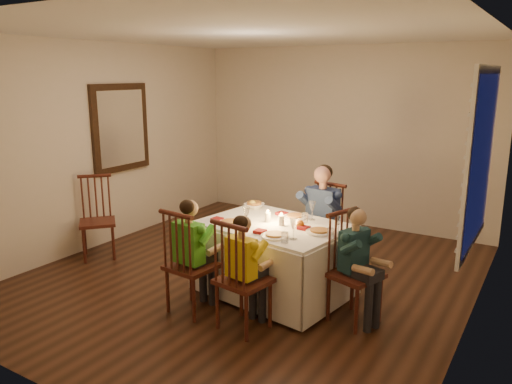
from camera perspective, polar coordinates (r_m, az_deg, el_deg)
The scene contains 26 objects.
ground at distance 5.65m, azimuth -0.62°, elevation -9.55°, with size 5.00×5.00×0.00m, color black.
wall_left at distance 6.74m, azimuth -17.15°, elevation 5.11°, with size 0.02×5.00×2.60m, color beige.
wall_right at distance 4.53m, azimuth 24.24°, elevation 0.68°, with size 0.02×5.00×2.60m, color beige.
wall_back at distance 7.49m, azimuth 9.63°, elevation 6.30°, with size 4.50×0.02×2.60m, color beige.
ceiling at distance 5.22m, azimuth -0.70°, elevation 17.76°, with size 5.00×5.00×0.00m, color white.
dining_table at distance 5.04m, azimuth 2.09°, elevation -5.96°, with size 1.57×1.23×0.72m.
chair_adult at distance 5.80m, azimuth 7.26°, elevation -9.03°, with size 0.42×0.40×1.02m, color #3B1410, non-canonical shape.
chair_near_left at distance 4.93m, azimuth -7.20°, elevation -13.28°, with size 0.42×0.40×1.02m, color #3B1410, non-canonical shape.
chair_near_right at distance 4.60m, azimuth -1.40°, elevation -15.24°, with size 0.42×0.40×1.02m, color #3B1410, non-canonical shape.
chair_end at distance 4.79m, azimuth 11.03°, elevation -14.25°, with size 0.42×0.40×1.02m, color #3B1410, non-canonical shape.
chair_extra at distance 6.49m, azimuth -17.39°, elevation -7.10°, with size 0.41×0.39×1.01m, color #3B1410, non-canonical shape.
adult at distance 5.80m, azimuth 7.26°, elevation -9.03°, with size 0.45×0.41×1.23m, color navy, non-canonical shape.
child_green at distance 4.93m, azimuth -7.20°, elevation -13.28°, with size 0.37×0.34×1.10m, color green, non-canonical shape.
child_yellow at distance 4.60m, azimuth -1.40°, elevation -15.24°, with size 0.34×0.31×1.04m, color yellow, non-canonical shape.
child_teal at distance 4.79m, azimuth 11.03°, elevation -14.25°, with size 0.35×0.32×1.07m, color #18363C, non-canonical shape.
setting_adult at distance 5.18m, azimuth 4.54°, elevation -2.87°, with size 0.26×0.26×0.02m, color white.
setting_green at distance 4.97m, azimuth -2.96°, elevation -3.57°, with size 0.26×0.26×0.02m, color white.
setting_yellow at distance 4.58m, azimuth 2.19°, elevation -5.03°, with size 0.26×0.26×0.02m, color white.
setting_teal at distance 4.73m, azimuth 7.27°, elevation -4.55°, with size 0.26×0.26×0.02m, color white.
candle_left at distance 5.01m, azimuth 1.35°, elevation -2.91°, with size 0.06×0.06×0.10m, color white.
candle_right at distance 4.91m, azimuth 2.92°, elevation -3.27°, with size 0.06×0.06×0.10m, color white.
squash at distance 5.51m, azimuth -0.39°, elevation -1.44°, with size 0.09×0.09×0.09m, color yellow.
orange_fruit at distance 4.85m, azimuth 5.06°, elevation -3.66°, with size 0.08×0.08×0.08m, color orange.
serving_bowl at distance 5.54m, azimuth -0.21°, elevation -1.57°, with size 0.21×0.21×0.05m, color white.
wall_mirror at distance 6.89m, azimuth -15.21°, elevation 7.08°, with size 0.06×0.95×1.15m.
window_blinds at distance 4.59m, azimuth 24.10°, elevation 3.42°, with size 0.07×1.34×1.54m.
Camera 1 is at (2.77, -4.40, 2.21)m, focal length 35.00 mm.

